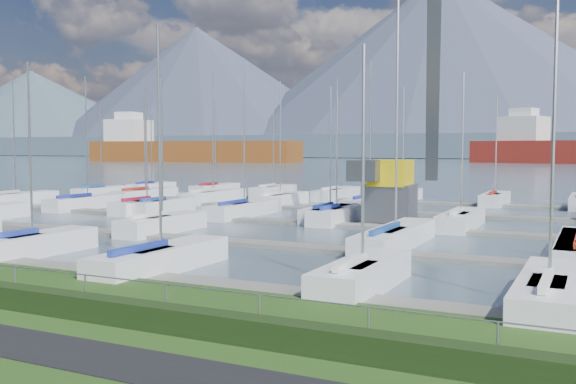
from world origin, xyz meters
The scene contains 9 objects.
path centered at (0.00, -3.00, 0.01)m, with size 160.00×2.00×0.04m, color black.
water centered at (0.00, 260.00, -0.40)m, with size 800.00×540.00×0.20m, color #465966.
hedge centered at (0.00, -0.40, 0.35)m, with size 80.00×0.70×0.70m, color black.
fence centered at (0.00, 0.00, 1.20)m, with size 0.04×0.04×80.00m, color #92959A.
foothill centered at (0.00, 330.00, 6.00)m, with size 900.00×80.00×12.00m, color #495B6B.
docks centered at (0.00, 26.00, -0.22)m, with size 90.00×41.60×0.25m.
crane centered at (0.29, 29.95, 5.33)m, with size 5.86×13.23×22.35m.
cargo_ship_west centered at (-130.44, 188.96, 3.73)m, with size 83.17×27.00×21.50m.
sailboat_fleet centered at (-1.26, 28.75, 5.41)m, with size 75.25×49.71×13.45m.
Camera 1 is at (12.91, -14.54, 5.04)m, focal length 40.00 mm.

